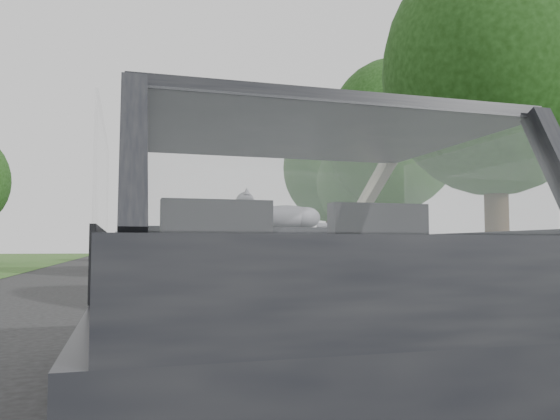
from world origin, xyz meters
TOP-DOWN VIEW (x-y plane):
  - ground at (0.00, 0.00)m, footprint 140.00×140.00m
  - subject_car at (0.00, 0.00)m, footprint 1.80×4.00m
  - dashboard at (0.00, 0.62)m, footprint 1.58×0.45m
  - driver_seat at (-0.40, -0.29)m, footprint 0.50×0.72m
  - passenger_seat at (0.40, -0.29)m, footprint 0.50×0.72m
  - steering_wheel at (-0.40, 0.33)m, footprint 0.36×0.36m
  - cat at (0.23, 0.65)m, footprint 0.63×0.33m
  - guardrail at (4.30, 10.00)m, footprint 0.05×90.00m
  - other_car at (-0.38, 19.15)m, footprint 2.01×4.60m
  - highway_sign at (4.96, 24.14)m, footprint 0.17×0.97m
  - utility_pole at (8.53, 9.52)m, footprint 0.25×0.25m
  - tree_0 at (7.00, 7.28)m, footprint 5.30×5.30m
  - tree_1 at (10.85, 19.34)m, footprint 6.36×6.36m
  - tree_2 at (10.06, 21.53)m, footprint 4.68×4.68m
  - tree_3 at (12.19, 30.79)m, footprint 7.28×7.28m

SIDE VIEW (x-z plane):
  - ground at x=0.00m, z-range 0.00..0.00m
  - guardrail at x=4.30m, z-range 0.42..0.74m
  - subject_car at x=0.00m, z-range 0.00..1.45m
  - other_car at x=-0.38m, z-range 0.00..1.49m
  - dashboard at x=0.00m, z-range 0.70..1.00m
  - driver_seat at x=-0.40m, z-range 0.67..1.09m
  - passenger_seat at x=0.40m, z-range 0.67..1.09m
  - steering_wheel at x=-0.40m, z-range 0.90..0.94m
  - cat at x=0.23m, z-range 0.95..1.22m
  - highway_sign at x=4.96m, z-range 0.00..2.42m
  - tree_2 at x=10.06m, z-range 0.00..6.04m
  - utility_pole at x=8.53m, z-range 0.00..7.04m
  - tree_0 at x=7.00m, z-range 0.00..7.37m
  - tree_1 at x=10.85m, z-range 0.00..9.16m
  - tree_3 at x=12.19m, z-range 0.00..9.32m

